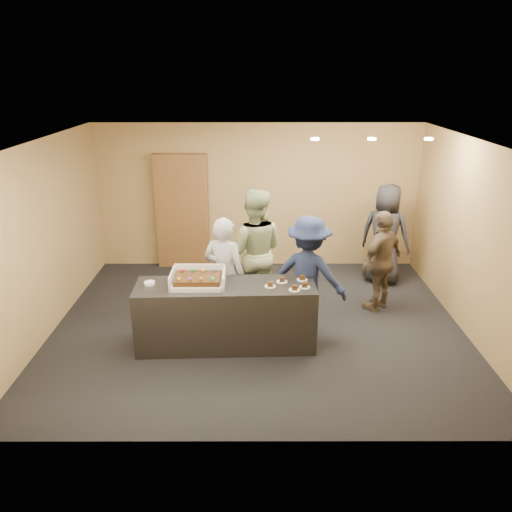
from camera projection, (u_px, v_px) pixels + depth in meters
name	position (u px, v px, depth m)	size (l,w,h in m)	color
room	(258.00, 239.00, 6.99)	(6.04, 6.00, 2.70)	black
serving_counter	(226.00, 315.00, 6.78)	(2.40, 0.70, 0.90)	black
storage_cabinet	(182.00, 212.00, 9.34)	(0.98, 0.15, 2.16)	brown
cake_box	(198.00, 281.00, 6.63)	(0.71, 0.49, 0.21)	white
sheet_cake	(198.00, 278.00, 6.58)	(0.60, 0.42, 0.12)	#351D0C
plate_stack	(150.00, 283.00, 6.64)	(0.14, 0.14, 0.04)	white
slice_a	(270.00, 285.00, 6.57)	(0.15, 0.15, 0.07)	white
slice_b	(282.00, 280.00, 6.71)	(0.15, 0.15, 0.07)	white
slice_c	(295.00, 289.00, 6.46)	(0.15, 0.15, 0.07)	white
slice_d	(302.00, 278.00, 6.77)	(0.15, 0.15, 0.07)	white
slice_e	(305.00, 286.00, 6.54)	(0.15, 0.15, 0.07)	white
person_server_grey	(224.00, 275.00, 7.06)	(0.62, 0.41, 1.71)	#A7A8AD
person_sage_man	(254.00, 251.00, 7.63)	(0.94, 0.74, 1.94)	#94A271
person_navy_man	(308.00, 275.00, 7.06)	(1.11, 0.64, 1.71)	#1A2444
person_brown_extra	(382.00, 261.00, 7.72)	(0.94, 0.39, 1.61)	brown
person_dark_suit	(385.00, 234.00, 8.69)	(0.87, 0.57, 1.78)	#252429
ceiling_spotlights	(372.00, 139.00, 7.00)	(1.72, 0.12, 0.03)	#FFEAC6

